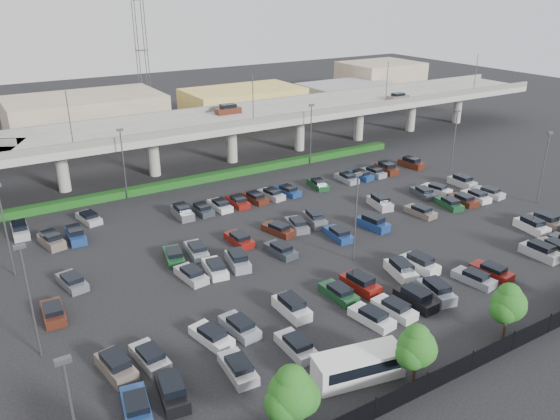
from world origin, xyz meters
The scene contains 10 objects.
ground centered at (0.00, 0.00, 0.00)m, with size 280.00×280.00×0.00m, color black.
overpass centered at (-0.21, 31.99, 6.97)m, with size 150.00×13.00×15.80m.
hedge centered at (0.00, 25.00, 0.55)m, with size 66.00×1.60×1.10m, color #133A10.
fence centered at (-0.05, -28.00, 0.90)m, with size 70.00×0.10×2.00m.
tree_row centered at (0.70, -26.53, 3.52)m, with size 65.07×3.66×5.94m.
shuttle_bus centered at (-12.24, -23.94, 1.27)m, with size 7.63×3.88×2.34m.
parked_cars centered at (0.63, -3.03, 0.62)m, with size 62.71×41.66×1.67m.
light_poles centered at (-4.13, 2.00, 6.24)m, with size 66.90×48.38×10.30m.
distant_buildings centered at (12.38, 61.81, 3.74)m, with size 138.00×24.00×9.00m.
comm_tower centered at (4.00, 74.00, 15.61)m, with size 2.40×2.40×30.00m.
Camera 1 is at (-35.48, -50.26, 28.64)m, focal length 35.00 mm.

